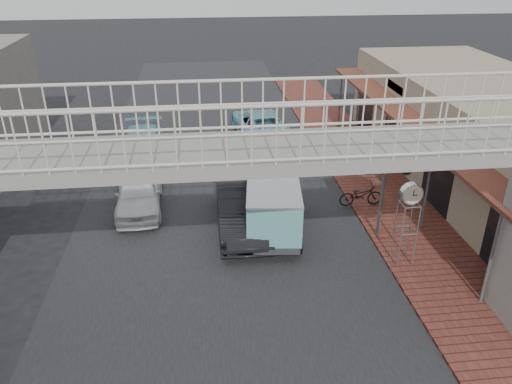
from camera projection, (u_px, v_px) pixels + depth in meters
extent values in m
plane|color=black|center=(222.00, 259.00, 15.62)|extent=(120.00, 120.00, 0.00)
cube|color=black|center=(222.00, 258.00, 15.62)|extent=(10.00, 60.00, 0.01)
cube|color=brown|center=(389.00, 203.00, 18.93)|extent=(3.00, 40.00, 0.10)
cube|color=gray|center=(498.00, 141.00, 19.41)|extent=(6.00, 18.00, 4.00)
cube|color=brown|center=(420.00, 121.00, 18.68)|extent=(1.80, 18.00, 0.12)
cube|color=silver|center=(396.00, 87.00, 21.66)|extent=(0.08, 2.60, 0.90)
cube|color=#B21914|center=(470.00, 138.00, 15.86)|extent=(0.08, 2.20, 0.80)
cube|color=gray|center=(225.00, 154.00, 9.79)|extent=(14.00, 2.00, 0.24)
cube|color=beige|center=(221.00, 107.00, 10.34)|extent=(14.00, 0.08, 1.10)
cube|color=beige|center=(227.00, 138.00, 8.65)|extent=(14.00, 0.08, 1.10)
imported|color=white|center=(139.00, 192.00, 18.32)|extent=(1.80, 4.06, 1.36)
imported|color=black|center=(242.00, 207.00, 17.07)|extent=(1.69, 4.76, 1.57)
imported|color=#73B5C8|center=(260.00, 123.00, 25.39)|extent=(2.77, 5.26, 1.41)
imported|color=#69A5B7|center=(143.00, 148.00, 22.20)|extent=(2.31, 5.18, 1.48)
cylinder|color=black|center=(250.00, 204.00, 18.19)|extent=(0.32, 0.72, 0.70)
cylinder|color=black|center=(293.00, 204.00, 18.18)|extent=(0.32, 0.72, 0.70)
cylinder|color=black|center=(249.00, 243.00, 15.78)|extent=(0.32, 0.72, 0.70)
cylinder|color=black|center=(298.00, 243.00, 15.78)|extent=(0.32, 0.72, 0.70)
cube|color=#68B3B5|center=(273.00, 205.00, 16.35)|extent=(2.05, 3.36, 1.34)
cube|color=#68B3B5|center=(272.00, 187.00, 18.10)|extent=(1.70, 1.08, 0.89)
cube|color=black|center=(273.00, 195.00, 16.19)|extent=(2.02, 2.77, 0.50)
cube|color=silver|center=(273.00, 186.00, 16.04)|extent=(2.07, 3.36, 0.06)
imported|color=black|center=(361.00, 195.00, 18.46)|extent=(1.62, 0.58, 0.85)
imported|color=black|center=(347.00, 153.00, 22.07)|extent=(1.64, 0.79, 0.95)
cylinder|color=#59595B|center=(394.00, 230.00, 15.05)|extent=(0.04, 0.04, 2.00)
cylinder|color=#59595B|center=(409.00, 229.00, 15.11)|extent=(0.04, 0.04, 2.00)
cylinder|color=#59595B|center=(401.00, 238.00, 14.62)|extent=(0.04, 0.04, 2.00)
cylinder|color=#59595B|center=(416.00, 237.00, 14.69)|extent=(0.04, 0.04, 2.00)
cylinder|color=silver|center=(411.00, 193.00, 14.28)|extent=(0.66, 0.26, 0.65)
cylinder|color=beige|center=(413.00, 195.00, 14.17)|extent=(0.57, 0.04, 0.57)
cylinder|color=beige|center=(410.00, 192.00, 14.38)|extent=(0.57, 0.04, 0.57)
cylinder|color=#59595B|center=(382.00, 191.00, 15.97)|extent=(0.11, 0.11, 3.28)
cube|color=black|center=(387.00, 157.00, 15.42)|extent=(1.35, 0.25, 1.02)
cone|color=black|center=(415.00, 155.00, 15.63)|extent=(0.84, 1.32, 1.24)
cube|color=white|center=(386.00, 160.00, 15.40)|extent=(0.90, 0.13, 0.68)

